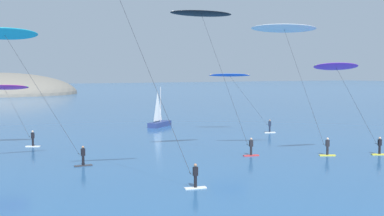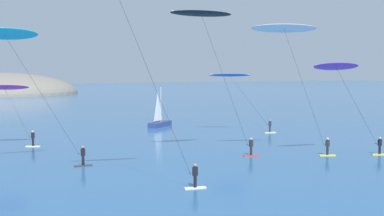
% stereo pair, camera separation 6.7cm
% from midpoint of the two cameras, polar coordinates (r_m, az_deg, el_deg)
% --- Properties ---
extents(sailboat_near, '(5.26, 4.45, 5.70)m').
position_cam_midpoint_polar(sailboat_near, '(69.60, -3.68, -1.65)').
color(sailboat_near, navy).
rests_on(sailboat_near, ground).
extents(kitesurfer_magenta, '(5.94, 3.12, 6.64)m').
position_cam_midpoint_polar(kitesurfer_magenta, '(53.43, -21.10, 1.87)').
color(kitesurfer_magenta, silver).
rests_on(kitesurfer_magenta, ground).
extents(kitesurfer_purple, '(8.11, 2.53, 8.79)m').
position_cam_midpoint_polar(kitesurfer_purple, '(45.96, 17.19, 3.90)').
color(kitesurfer_purple, yellow).
rests_on(kitesurfer_purple, ground).
extents(kitesurfer_cyan, '(9.16, 1.45, 11.33)m').
position_cam_midpoint_polar(kitesurfer_cyan, '(40.10, -20.55, 6.99)').
color(kitesurfer_cyan, '#2D2D33').
rests_on(kitesurfer_cyan, ground).
extents(kitesurfer_black, '(8.71, 2.21, 13.32)m').
position_cam_midpoint_polar(kitesurfer_black, '(43.35, 1.63, 9.90)').
color(kitesurfer_black, red).
rests_on(kitesurfer_black, ground).
extents(kitesurfer_blue, '(8.06, 4.54, 7.71)m').
position_cam_midpoint_polar(kitesurfer_blue, '(61.94, 4.97, 3.33)').
color(kitesurfer_blue, silver).
rests_on(kitesurfer_blue, ground).
extents(kitesurfer_white, '(7.82, 4.04, 12.30)m').
position_cam_midpoint_polar(kitesurfer_white, '(45.43, 11.27, 8.25)').
color(kitesurfer_white, yellow).
rests_on(kitesurfer_white, ground).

